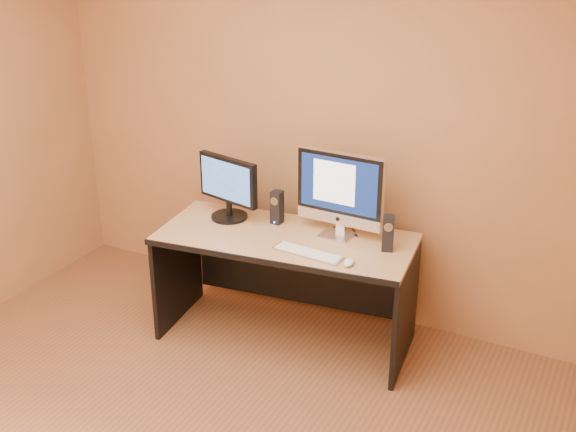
{
  "coord_description": "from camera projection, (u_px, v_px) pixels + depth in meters",
  "views": [
    {
      "loc": [
        1.92,
        -2.19,
        2.64
      ],
      "look_at": [
        0.1,
        1.34,
        0.93
      ],
      "focal_mm": 45.0,
      "sensor_mm": 36.0,
      "label": 1
    }
  ],
  "objects": [
    {
      "name": "speaker_right",
      "position": [
        388.0,
        233.0,
        4.29
      ],
      "size": [
        0.09,
        0.09,
        0.22
      ],
      "primitive_type": null,
      "rotation": [
        0.0,
        0.0,
        0.32
      ],
      "color": "black",
      "rests_on": "desk"
    },
    {
      "name": "mouse",
      "position": [
        349.0,
        262.0,
        4.14
      ],
      "size": [
        0.08,
        0.11,
        0.04
      ],
      "primitive_type": "ellipsoid",
      "rotation": [
        0.0,
        0.0,
        0.18
      ],
      "color": "silver",
      "rests_on": "desk"
    },
    {
      "name": "cable_b",
      "position": [
        338.0,
        225.0,
        4.66
      ],
      "size": [
        0.04,
        0.18,
        0.01
      ],
      "primitive_type": "cylinder",
      "rotation": [
        1.57,
        0.0,
        -0.19
      ],
      "color": "black",
      "rests_on": "desk"
    },
    {
      "name": "cable_a",
      "position": [
        353.0,
        229.0,
        4.59
      ],
      "size": [
        0.13,
        0.18,
        0.01
      ],
      "primitive_type": "cylinder",
      "rotation": [
        1.57,
        0.0,
        0.62
      ],
      "color": "black",
      "rests_on": "desk"
    },
    {
      "name": "speaker_left",
      "position": [
        277.0,
        207.0,
        4.65
      ],
      "size": [
        0.07,
        0.07,
        0.22
      ],
      "primitive_type": null,
      "rotation": [
        0.0,
        0.0,
        -0.01
      ],
      "color": "black",
      "rests_on": "desk"
    },
    {
      "name": "walls",
      "position": [
        126.0,
        242.0,
        3.12
      ],
      "size": [
        4.0,
        4.0,
        2.6
      ],
      "primitive_type": null,
      "color": "#A96944",
      "rests_on": "ground"
    },
    {
      "name": "second_monitor",
      "position": [
        228.0,
        188.0,
        4.69
      ],
      "size": [
        0.52,
        0.34,
        0.42
      ],
      "primitive_type": null,
      "rotation": [
        0.0,
        0.0,
        -0.22
      ],
      "color": "black",
      "rests_on": "desk"
    },
    {
      "name": "keyboard",
      "position": [
        308.0,
        253.0,
        4.27
      ],
      "size": [
        0.44,
        0.15,
        0.02
      ],
      "primitive_type": "cube",
      "rotation": [
        0.0,
        0.0,
        -0.07
      ],
      "color": "#B3B3B7",
      "rests_on": "desk"
    },
    {
      "name": "desk",
      "position": [
        285.0,
        289.0,
        4.65
      ],
      "size": [
        1.67,
        0.89,
        0.74
      ],
      "primitive_type": null,
      "rotation": [
        0.0,
        0.0,
        0.12
      ],
      "color": "tan",
      "rests_on": "ground"
    },
    {
      "name": "imac",
      "position": [
        338.0,
        195.0,
        4.4
      ],
      "size": [
        0.58,
        0.23,
        0.55
      ],
      "primitive_type": null,
      "rotation": [
        0.0,
        0.0,
        -0.03
      ],
      "color": "silver",
      "rests_on": "desk"
    }
  ]
}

